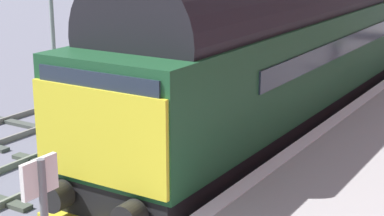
# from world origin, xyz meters

# --- Properties ---
(ground_plane) EXTENTS (140.00, 140.00, 0.00)m
(ground_plane) POSITION_xyz_m (0.00, 0.00, 0.00)
(ground_plane) COLOR slate
(ground_plane) RESTS_ON ground
(track_main) EXTENTS (2.50, 60.00, 0.15)m
(track_main) POSITION_xyz_m (0.00, 0.00, 0.05)
(track_main) COLOR slate
(track_main) RESTS_ON ground
(track_adjacent_west) EXTENTS (2.50, 60.00, 0.15)m
(track_adjacent_west) POSITION_xyz_m (-3.51, -0.00, 0.06)
(track_adjacent_west) COLOR gray
(track_adjacent_west) RESTS_ON ground
(station_platform) EXTENTS (4.00, 44.00, 1.01)m
(station_platform) POSITION_xyz_m (3.60, 0.00, 0.50)
(station_platform) COLOR #9C9799
(station_platform) RESTS_ON ground
(diesel_locomotive) EXTENTS (2.74, 19.94, 4.68)m
(diesel_locomotive) POSITION_xyz_m (0.00, 6.25, 2.49)
(diesel_locomotive) COLOR black
(diesel_locomotive) RESTS_ON ground
(signal_post_near) EXTENTS (0.44, 0.22, 5.07)m
(signal_post_near) POSITION_xyz_m (-8.42, 4.17, 3.12)
(signal_post_near) COLOR gray
(signal_post_near) RESTS_ON ground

